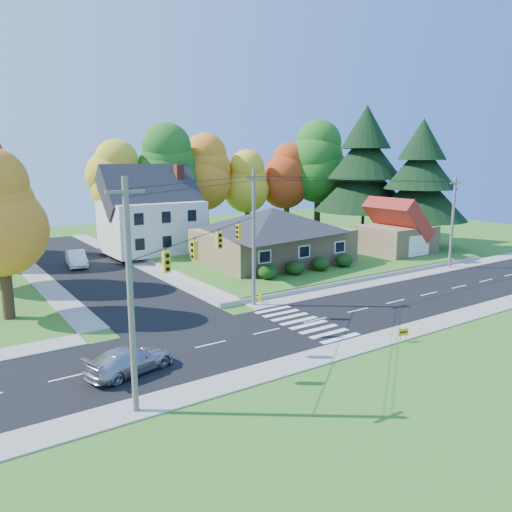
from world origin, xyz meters
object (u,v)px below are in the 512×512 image
Objects in this scene: ranch_house at (273,234)px; white_car at (76,259)px; silver_sedan at (130,360)px; fire_hydrant at (260,299)px.

white_car is at bearing 147.68° from ranch_house.
fire_hydrant is at bearing -77.31° from silver_sedan.
white_car reaches higher than fire_hydrant.
fire_hydrant is at bearing -61.69° from white_car.
ranch_house reaches higher than fire_hydrant.
silver_sedan is at bearing -141.07° from ranch_house.
ranch_house reaches higher than white_car.
white_car reaches higher than silver_sedan.
ranch_house is 20.03× the size of fire_hydrant.
ranch_house is 3.03× the size of white_car.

